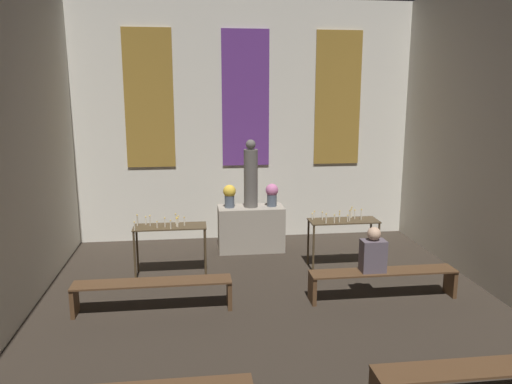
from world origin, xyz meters
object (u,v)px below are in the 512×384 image
candle_rack_right (343,227)px  pew_back_right (383,278)px  flower_vase_right (272,194)px  pew_back_left (153,289)px  statue (251,176)px  altar (251,228)px  pew_second_right (483,377)px  candle_rack_left (170,233)px  person_seated (373,252)px  flower_vase_left (229,195)px

candle_rack_right → pew_back_right: size_ratio=0.55×
flower_vase_right → candle_rack_right: 1.63m
candle_rack_right → pew_back_right: 1.48m
pew_back_left → statue: bearing=56.5°
altar → pew_second_right: (1.70, -5.22, -0.10)m
statue → candle_rack_left: 2.04m
altar → candle_rack_left: candle_rack_left is taller
pew_second_right → pew_back_right: (0.00, 2.65, 0.00)m
pew_back_right → candle_rack_right: bearing=98.2°
candle_rack_left → pew_back_left: candle_rack_left is taller
altar → candle_rack_right: 1.92m
statue → flower_vase_right: (0.41, 0.00, -0.36)m
candle_rack_right → person_seated: size_ratio=1.78×
pew_second_right → pew_back_right: same height
statue → pew_back_left: (-1.70, -2.57, -1.15)m
altar → flower_vase_right: flower_vase_right is taller
candle_rack_left → person_seated: person_seated is taller
pew_second_right → person_seated: 2.69m
flower_vase_right → person_seated: size_ratio=0.65×
pew_back_left → altar: bearing=56.5°
flower_vase_left → candle_rack_right: bearing=-31.3°
flower_vase_left → pew_back_right: size_ratio=0.20×
person_seated → candle_rack_left: bearing=155.1°
statue → flower_vase_right: bearing=0.0°
pew_second_right → flower_vase_right: bearing=103.8°
pew_back_left → candle_rack_right: bearing=23.8°
altar → flower_vase_right: size_ratio=2.87×
flower_vase_right → person_seated: (1.11, -2.57, -0.38)m
pew_back_left → person_seated: 3.25m
statue → candle_rack_left: size_ratio=1.07×
pew_back_left → person_seated: person_seated is taller
flower_vase_left → candle_rack_left: size_ratio=0.36×
pew_back_left → person_seated: (3.23, 0.00, 0.41)m
flower_vase_right → candle_rack_right: (1.09, -1.16, -0.38)m
candle_rack_right → pew_second_right: 4.09m
candle_rack_right → pew_back_left: candle_rack_right is taller
pew_back_left → pew_back_right: 3.40m
flower_vase_right → person_seated: 2.83m
flower_vase_left → candle_rack_left: bearing=-133.4°
statue → person_seated: bearing=-59.3°
pew_back_right → altar: bearing=123.5°
altar → pew_back_left: altar is taller
flower_vase_left → candle_rack_right: (1.91, -1.16, -0.38)m
statue → pew_back_right: bearing=-56.5°
flower_vase_left → pew_back_left: size_ratio=0.20×
pew_back_left → flower_vase_left: bearing=63.4°
altar → flower_vase_left: bearing=180.0°
statue → candle_rack_right: 2.03m
candle_rack_right → flower_vase_left: bearing=148.7°
statue → pew_back_right: 3.29m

